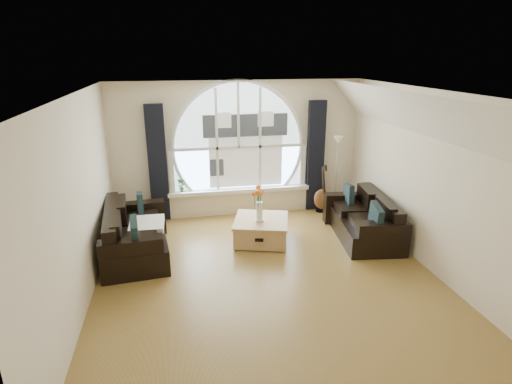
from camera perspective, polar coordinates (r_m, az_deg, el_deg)
The scene contains 21 objects.
ground at distance 6.33m, azimuth 1.61°, elevation -11.65°, with size 5.00×5.50×0.01m, color brown.
ceiling at distance 5.48m, azimuth 1.87°, elevation 13.50°, with size 5.00×5.50×0.01m, color silver.
wall_back at distance 8.37m, azimuth -2.46°, elevation 5.94°, with size 5.00×0.01×2.70m, color beige.
wall_front at distance 3.39m, azimuth 12.39°, elevation -14.75°, with size 5.00×0.01×2.70m, color beige.
wall_left at distance 5.78m, azimuth -23.25°, elevation -1.52°, with size 0.01×5.50×2.70m, color beige.
wall_right at distance 6.75m, azimuth 22.90°, elevation 1.32°, with size 0.01×5.50×2.70m, color beige.
attic_slope at distance 6.38m, azimuth 21.76°, elevation 9.78°, with size 0.92×5.50×0.72m, color silver.
arched_window at distance 8.28m, azimuth -2.45°, elevation 7.75°, with size 2.60×0.06×2.15m, color silver.
window_sill at distance 8.50m, azimuth -2.28°, elevation 0.26°, with size 2.90×0.22×0.08m, color white.
window_frame at distance 8.26m, azimuth -2.42°, elevation 7.71°, with size 2.76×0.08×2.15m, color white.
neighbor_house at distance 8.32m, azimuth -1.40°, elevation 6.93°, with size 1.70×0.02×1.50m, color silver.
curtain_left at distance 8.22m, azimuth -13.42°, elevation 3.77°, with size 0.35×0.12×2.30m, color black.
curtain_right at distance 8.68m, azimuth 8.21°, elevation 4.88°, with size 0.35×0.12×2.30m, color black.
sofa_left at distance 7.10m, azimuth -16.25°, elevation -5.31°, with size 0.92×1.83×0.82m, color black.
sofa_right at distance 7.66m, azimuth 14.54°, elevation -3.35°, with size 0.86×1.72×0.77m, color black.
coffee_chest at distance 7.35m, azimuth 0.71°, elevation -5.15°, with size 0.93×0.93×0.45m, color #A57A48.
throw_blanket at distance 7.07m, azimuth -14.84°, elevation -4.39°, with size 0.55×0.55×0.10m, color silver.
vase_flowers at distance 7.07m, azimuth 0.48°, elevation -1.08°, with size 0.24×0.24×0.70m, color white.
floor_lamp at distance 8.71m, azimuth 11.00°, elevation 2.39°, with size 0.24×0.24×1.60m, color #B2B2B2.
guitar at distance 8.64m, azimuth 9.15°, elevation 0.47°, with size 0.36×0.24×1.06m, color brown.
potted_plant at distance 8.36m, azimuth -10.29°, elevation 0.96°, with size 0.15×0.10×0.29m, color #1E6023.
Camera 1 is at (-1.22, -5.32, 3.20)m, focal length 28.97 mm.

